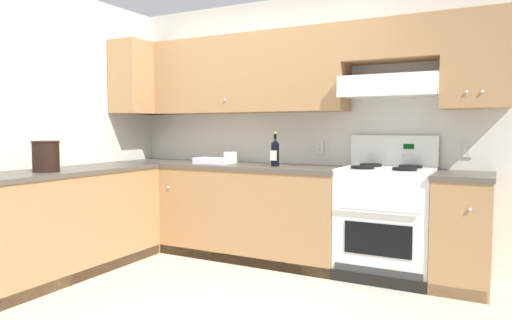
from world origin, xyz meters
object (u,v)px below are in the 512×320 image
Objects in this scene: stove at (386,221)px; bucket at (46,156)px; bowl at (214,162)px; paper_towel_roll at (230,157)px; wine_bottle at (275,152)px.

stove is 4.76× the size of bucket.
stove reaches higher than bowl.
bucket reaches higher than paper_towel_roll.
wine_bottle is 1.29× the size of bucket.
wine_bottle is at bearing -14.60° from paper_towel_roll.
bowl is at bearing -128.32° from paper_towel_roll.
bucket is at bearing -117.35° from bowl.
bowl is (-0.69, 0.01, -0.11)m from wine_bottle.
stove is 1.67m from paper_towel_roll.
wine_bottle is 0.60m from paper_towel_roll.
stove is 1.76m from bowl.
paper_towel_roll is (0.83, 1.53, -0.08)m from bucket.
stove is 1.16m from wine_bottle.
wine_bottle reaches higher than bowl.
paper_towel_roll is at bearing 176.50° from stove.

